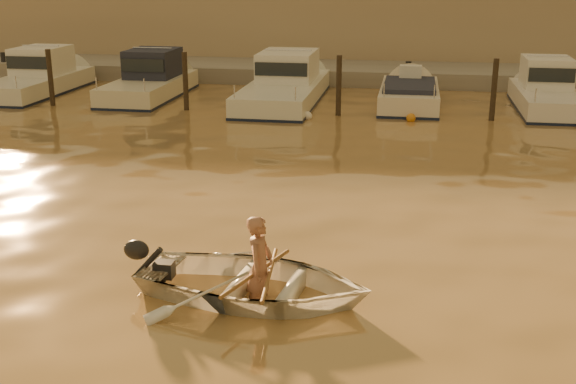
% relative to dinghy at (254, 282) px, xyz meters
% --- Properties ---
extents(ground_plane, '(160.00, 160.00, 0.00)m').
position_rel_dinghy_xyz_m(ground_plane, '(-0.03, 0.30, -0.25)').
color(ground_plane, olive).
rests_on(ground_plane, ground).
extents(dinghy, '(3.85, 2.94, 0.74)m').
position_rel_dinghy_xyz_m(dinghy, '(0.00, 0.00, 0.00)').
color(dinghy, silver).
rests_on(dinghy, ground_plane).
extents(person, '(0.45, 0.63, 1.61)m').
position_rel_dinghy_xyz_m(person, '(0.10, -0.01, 0.26)').
color(person, '#96624B').
rests_on(person, dinghy).
extents(outboard_motor, '(0.94, 0.50, 0.70)m').
position_rel_dinghy_xyz_m(outboard_motor, '(-1.49, 0.17, 0.03)').
color(outboard_motor, black).
rests_on(outboard_motor, dinghy).
extents(oar_port, '(0.27, 2.10, 0.13)m').
position_rel_dinghy_xyz_m(oar_port, '(0.25, -0.03, 0.17)').
color(oar_port, olive).
rests_on(oar_port, dinghy).
extents(oar_starboard, '(0.65, 2.03, 0.13)m').
position_rel_dinghy_xyz_m(oar_starboard, '(0.05, -0.01, 0.17)').
color(oar_starboard, brown).
rests_on(oar_starboard, dinghy).
extents(moored_boat_0, '(2.15, 6.87, 1.75)m').
position_rel_dinghy_xyz_m(moored_boat_0, '(-12.32, 16.30, 0.37)').
color(moored_boat_0, silver).
rests_on(moored_boat_0, ground_plane).
extents(moored_boat_1, '(2.17, 6.48, 1.75)m').
position_rel_dinghy_xyz_m(moored_boat_1, '(-7.69, 16.30, 0.37)').
color(moored_boat_1, beige).
rests_on(moored_boat_1, ground_plane).
extents(moored_boat_2, '(2.49, 8.27, 1.75)m').
position_rel_dinghy_xyz_m(moored_boat_2, '(-2.46, 16.30, 0.37)').
color(moored_boat_2, silver).
rests_on(moored_boat_2, ground_plane).
extents(moored_boat_3, '(2.02, 5.85, 0.95)m').
position_rel_dinghy_xyz_m(moored_boat_3, '(2.09, 16.30, -0.03)').
color(moored_boat_3, beige).
rests_on(moored_boat_3, ground_plane).
extents(moored_boat_4, '(1.99, 6.22, 1.75)m').
position_rel_dinghy_xyz_m(moored_boat_4, '(6.80, 16.30, 0.37)').
color(moored_boat_4, silver).
rests_on(moored_boat_4, ground_plane).
extents(piling_0, '(0.18, 0.18, 2.20)m').
position_rel_dinghy_xyz_m(piling_0, '(-10.53, 14.10, 0.65)').
color(piling_0, '#2D2319').
rests_on(piling_0, ground_plane).
extents(piling_1, '(0.18, 0.18, 2.20)m').
position_rel_dinghy_xyz_m(piling_1, '(-5.53, 14.10, 0.65)').
color(piling_1, '#2D2319').
rests_on(piling_1, ground_plane).
extents(piling_2, '(0.18, 0.18, 2.20)m').
position_rel_dinghy_xyz_m(piling_2, '(-0.23, 14.10, 0.65)').
color(piling_2, '#2D2319').
rests_on(piling_2, ground_plane).
extents(piling_3, '(0.18, 0.18, 2.20)m').
position_rel_dinghy_xyz_m(piling_3, '(4.77, 14.10, 0.65)').
color(piling_3, '#2D2319').
rests_on(piling_3, ground_plane).
extents(fender_a, '(0.30, 0.30, 0.30)m').
position_rel_dinghy_xyz_m(fender_a, '(-11.64, 13.64, -0.15)').
color(fender_a, silver).
rests_on(fender_a, ground_plane).
extents(fender_b, '(0.30, 0.30, 0.30)m').
position_rel_dinghy_xyz_m(fender_b, '(-8.03, 13.84, -0.15)').
color(fender_b, '#D75B19').
rests_on(fender_b, ground_plane).
extents(fender_c, '(0.30, 0.30, 0.30)m').
position_rel_dinghy_xyz_m(fender_c, '(-1.15, 13.30, -0.15)').
color(fender_c, white).
rests_on(fender_c, ground_plane).
extents(fender_d, '(0.30, 0.30, 0.30)m').
position_rel_dinghy_xyz_m(fender_d, '(2.20, 13.55, -0.15)').
color(fender_d, orange).
rests_on(fender_d, ground_plane).
extents(quay, '(52.00, 4.00, 1.00)m').
position_rel_dinghy_xyz_m(quay, '(-0.03, 21.80, -0.10)').
color(quay, gray).
rests_on(quay, ground_plane).
extents(waterfront_building, '(46.00, 7.00, 4.80)m').
position_rel_dinghy_xyz_m(waterfront_building, '(-0.03, 27.30, 2.15)').
color(waterfront_building, '#9E8466').
rests_on(waterfront_building, quay).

